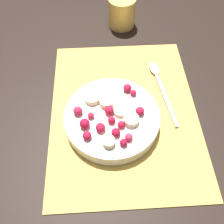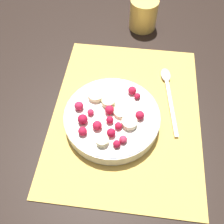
% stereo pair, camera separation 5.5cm
% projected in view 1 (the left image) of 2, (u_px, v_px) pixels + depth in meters
% --- Properties ---
extents(ground_plane, '(3.00, 3.00, 0.00)m').
position_uv_depth(ground_plane, '(124.00, 111.00, 0.60)').
color(ground_plane, black).
extents(placemat, '(0.46, 0.35, 0.01)m').
position_uv_depth(placemat, '(124.00, 111.00, 0.60)').
color(placemat, '#E0B251').
rests_on(placemat, ground_plane).
extents(fruit_bowl, '(0.22, 0.22, 0.06)m').
position_uv_depth(fruit_bowl, '(112.00, 117.00, 0.56)').
color(fruit_bowl, silver).
rests_on(fruit_bowl, placemat).
extents(spoon, '(0.21, 0.04, 0.01)m').
position_uv_depth(spoon, '(159.00, 80.00, 0.65)').
color(spoon, silver).
rests_on(spoon, placemat).
extents(drinking_glass, '(0.08, 0.08, 0.09)m').
position_uv_depth(drinking_glass, '(122.00, 12.00, 0.75)').
color(drinking_glass, '#F4CC66').
rests_on(drinking_glass, ground_plane).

